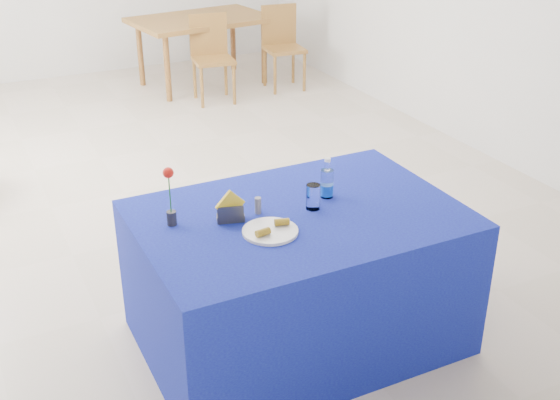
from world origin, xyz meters
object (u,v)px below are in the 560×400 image
at_px(plate, 270,231).
at_px(oak_table, 201,24).
at_px(water_bottle, 327,184).
at_px(chair_bg_left, 211,51).
at_px(blue_table, 298,278).
at_px(chair_bg_right, 282,41).

distance_m(plate, oak_table, 5.00).
height_order(water_bottle, chair_bg_left, water_bottle).
bearing_deg(blue_table, chair_bg_left, 74.84).
distance_m(blue_table, chair_bg_left, 4.25).
bearing_deg(blue_table, plate, -150.92).
height_order(plate, blue_table, plate).
xyz_separation_m(water_bottle, oak_table, (1.00, 4.56, -0.15)).
height_order(blue_table, chair_bg_right, chair_bg_right).
bearing_deg(chair_bg_left, plate, -99.86).
xyz_separation_m(blue_table, oak_table, (1.22, 4.67, 0.30)).
distance_m(water_bottle, oak_table, 4.68).
relative_size(oak_table, chair_bg_left, 1.76).
relative_size(plate, oak_table, 0.17).
relative_size(water_bottle, chair_bg_left, 0.24).
height_order(water_bottle, chair_bg_right, water_bottle).
distance_m(plate, blue_table, 0.46).
relative_size(plate, chair_bg_left, 0.30).
bearing_deg(plate, chair_bg_left, 72.55).
distance_m(water_bottle, chair_bg_left, 4.11).
xyz_separation_m(blue_table, chair_bg_right, (1.98, 4.19, 0.14)).
xyz_separation_m(plate, blue_table, (0.22, 0.12, -0.39)).
bearing_deg(chair_bg_left, chair_bg_right, 13.18).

